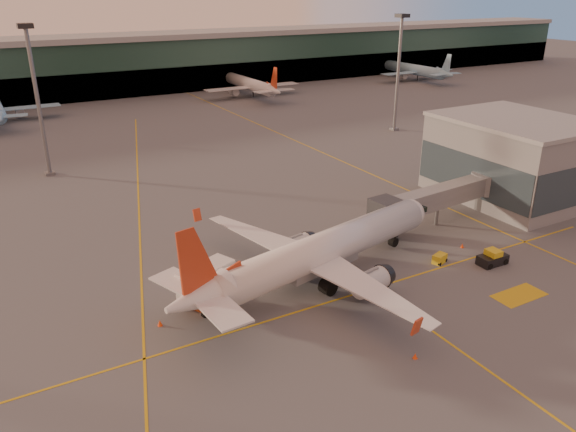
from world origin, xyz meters
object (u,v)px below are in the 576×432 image
main_airplane (318,253)px  catering_truck (207,284)px  pushback_tug (493,258)px  gpu_cart (440,259)px

main_airplane → catering_truck: bearing=162.0°
main_airplane → pushback_tug: bearing=-29.7°
main_airplane → gpu_cart: size_ratio=17.62×
main_airplane → pushback_tug: size_ratio=10.27×
main_airplane → catering_truck: main_airplane is taller
gpu_cart → pushback_tug: bearing=-50.3°
catering_truck → gpu_cart: catering_truck is taller
main_airplane → pushback_tug: 22.03m
main_airplane → catering_truck: (-12.69, 1.28, -1.03)m
catering_truck → gpu_cart: 28.65m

